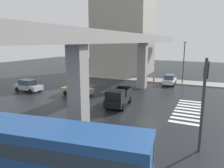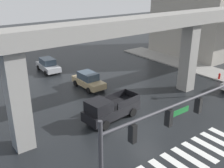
% 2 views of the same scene
% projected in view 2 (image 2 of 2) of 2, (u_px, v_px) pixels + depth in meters
% --- Properties ---
extents(ground_plane, '(120.00, 120.00, 0.00)m').
position_uv_depth(ground_plane, '(148.00, 127.00, 21.09)').
color(ground_plane, black).
extents(crosswalk_stripes, '(8.25, 2.80, 0.01)m').
position_uv_depth(crosswalk_stripes, '(195.00, 155.00, 17.72)').
color(crosswalk_stripes, silver).
rests_on(crosswalk_stripes, ground).
extents(elevated_overpass, '(58.64, 2.06, 8.19)m').
position_uv_depth(elevated_overpass, '(123.00, 33.00, 20.99)').
color(elevated_overpass, gray).
rests_on(elevated_overpass, ground).
extents(pickup_truck, '(5.28, 2.52, 2.08)m').
position_uv_depth(pickup_truck, '(109.00, 109.00, 21.86)').
color(pickup_truck, black).
rests_on(pickup_truck, ground).
extents(sedan_silver, '(2.10, 4.37, 1.72)m').
position_uv_depth(sedan_silver, '(48.00, 65.00, 33.72)').
color(sedan_silver, '#A8AAAF').
rests_on(sedan_silver, ground).
extents(sedan_tan, '(2.02, 4.33, 1.72)m').
position_uv_depth(sedan_tan, '(88.00, 80.00, 28.61)').
color(sedan_tan, tan).
rests_on(sedan_tan, ground).
extents(traffic_signal_mast, '(8.69, 0.32, 6.20)m').
position_uv_depth(traffic_signal_mast, '(150.00, 136.00, 11.64)').
color(traffic_signal_mast, '#38383D').
rests_on(traffic_signal_mast, ground).
extents(fire_hydrant, '(0.24, 0.24, 0.85)m').
position_uv_depth(fire_hydrant, '(219.00, 77.00, 30.94)').
color(fire_hydrant, red).
rests_on(fire_hydrant, ground).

